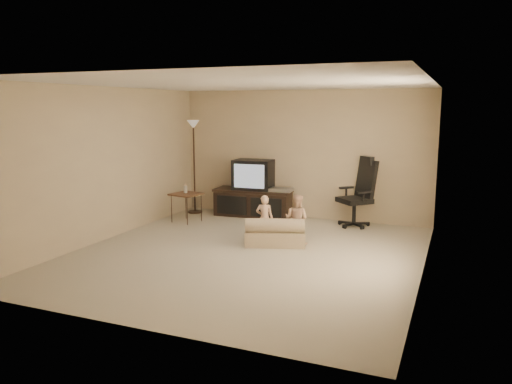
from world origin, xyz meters
TOP-DOWN VIEW (x-y plane):
  - floor at (0.00, 0.00)m, footprint 5.50×5.50m
  - room_shell at (0.00, 0.00)m, footprint 5.50×5.50m
  - tv_stand at (-0.92, 2.49)m, footprint 1.62×0.67m
  - office_chair at (1.19, 2.41)m, footprint 0.84×0.84m
  - side_table at (-1.91, 1.52)m, footprint 0.59×0.59m
  - floor_lamp at (-2.17, 2.31)m, footprint 0.30×0.30m
  - child_sofa at (0.23, 0.61)m, footprint 1.05×0.81m
  - toddler_left at (0.00, 0.73)m, footprint 0.32×0.26m
  - toddler_right at (0.51, 0.82)m, footprint 0.42×0.27m

SIDE VIEW (x-z plane):
  - floor at x=0.00m, z-range 0.00..0.00m
  - child_sofa at x=0.23m, z-range -0.04..0.42m
  - toddler_left at x=0.00m, z-range 0.00..0.78m
  - toddler_right at x=0.51m, z-range 0.00..0.81m
  - office_chair at x=1.19m, z-range -0.18..1.11m
  - tv_stand at x=-0.92m, z-range -0.10..1.04m
  - side_table at x=-1.91m, z-range 0.16..0.91m
  - floor_lamp at x=-2.17m, z-range 0.44..2.35m
  - room_shell at x=0.00m, z-range -1.23..4.27m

